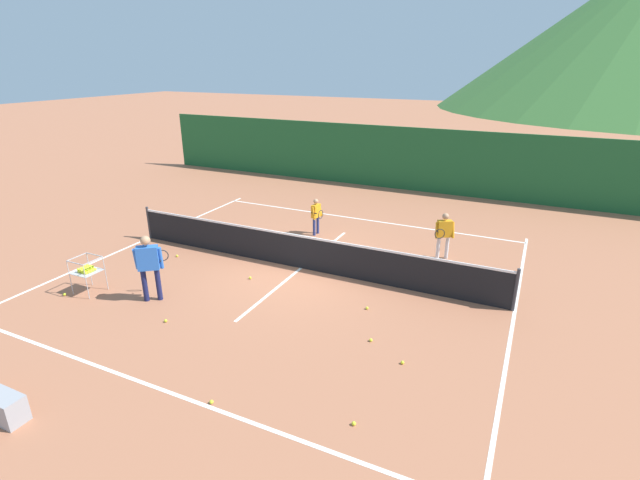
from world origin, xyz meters
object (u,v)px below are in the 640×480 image
at_px(student_1, 444,232).
at_px(tennis_ball_7, 367,308).
at_px(tennis_ball_3, 371,340).
at_px(tennis_net, 301,251).
at_px(tennis_ball_1, 64,294).
at_px(tennis_ball_6, 402,362).
at_px(tennis_ball_2, 250,278).
at_px(tennis_ball_5, 211,402).
at_px(tennis_ball_8, 354,423).
at_px(student_0, 316,213).
at_px(tennis_ball_0, 166,321).
at_px(ball_cart, 87,270).
at_px(tennis_ball_4, 177,256).
at_px(instructor, 149,262).

distance_m(student_1, tennis_ball_7, 3.92).
bearing_deg(tennis_ball_3, tennis_net, 138.73).
xyz_separation_m(tennis_ball_1, tennis_ball_6, (8.24, 0.85, 0.00)).
bearing_deg(tennis_ball_2, tennis_ball_6, -21.96).
relative_size(tennis_net, tennis_ball_7, 162.44).
xyz_separation_m(tennis_ball_5, tennis_ball_8, (2.34, 0.56, 0.00)).
relative_size(student_1, tennis_ball_3, 20.25).
bearing_deg(tennis_ball_8, tennis_ball_3, 103.15).
bearing_deg(student_0, tennis_ball_0, -95.21).
bearing_deg(ball_cart, tennis_ball_6, 3.10).
distance_m(tennis_ball_4, tennis_ball_7, 6.11).
distance_m(tennis_ball_6, tennis_ball_7, 2.14).
relative_size(instructor, tennis_ball_3, 24.13).
xyz_separation_m(ball_cart, tennis_ball_6, (7.84, 0.43, -0.56)).
bearing_deg(tennis_ball_4, tennis_ball_0, -52.40).
relative_size(tennis_ball_0, tennis_ball_6, 1.00).
bearing_deg(student_1, instructor, -136.31).
xyz_separation_m(instructor, tennis_ball_5, (3.52, -2.36, -0.95)).
xyz_separation_m(tennis_ball_4, tennis_ball_6, (7.40, -2.21, 0.00)).
xyz_separation_m(tennis_ball_1, tennis_ball_5, (5.66, -1.58, 0.00)).
xyz_separation_m(tennis_net, tennis_ball_3, (2.96, -2.60, -0.47)).
bearing_deg(tennis_ball_6, tennis_ball_3, 149.87).
relative_size(student_1, tennis_ball_8, 20.25).
xyz_separation_m(tennis_ball_6, tennis_ball_7, (-1.32, 1.68, 0.00)).
distance_m(student_0, tennis_ball_2, 3.85).
relative_size(student_1, tennis_ball_2, 20.25).
distance_m(tennis_ball_0, tennis_ball_6, 5.18).
xyz_separation_m(student_0, tennis_ball_1, (-3.70, -6.51, -0.70)).
height_order(instructor, student_1, instructor).
bearing_deg(student_1, tennis_ball_7, -104.13).
bearing_deg(student_1, ball_cart, -142.02).
height_order(tennis_ball_4, tennis_ball_7, same).
bearing_deg(tennis_ball_0, tennis_net, 70.25).
distance_m(ball_cart, tennis_ball_8, 7.75).
bearing_deg(tennis_ball_0, tennis_ball_4, 127.60).
xyz_separation_m(student_1, tennis_ball_7, (-0.94, -3.72, -0.79)).
xyz_separation_m(tennis_ball_3, tennis_ball_8, (0.55, -2.34, 0.00)).
height_order(ball_cart, tennis_ball_8, ball_cart).
xyz_separation_m(tennis_ball_0, tennis_ball_5, (2.54, -1.68, 0.00)).
bearing_deg(tennis_ball_8, ball_cart, 169.18).
xyz_separation_m(instructor, tennis_ball_0, (0.98, -0.68, -0.95)).
xyz_separation_m(student_1, ball_cart, (-7.46, -5.83, -0.23)).
relative_size(tennis_ball_2, tennis_ball_7, 1.00).
distance_m(instructor, tennis_ball_0, 1.53).
bearing_deg(student_1, tennis_ball_3, -94.79).
bearing_deg(tennis_ball_7, instructor, -159.93).
bearing_deg(tennis_ball_1, student_0, 60.39).
distance_m(tennis_net, tennis_ball_0, 4.08).
relative_size(ball_cart, tennis_ball_6, 13.22).
bearing_deg(tennis_ball_5, tennis_ball_4, 136.06).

